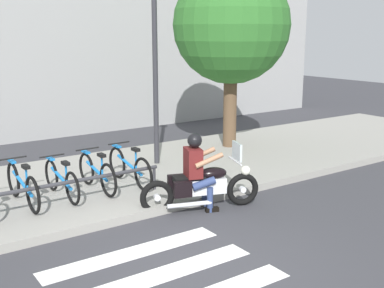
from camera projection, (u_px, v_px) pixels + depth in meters
ground_plane at (194, 264)px, 6.73m from camera, size 48.00×48.00×0.00m
sidewalk at (82, 185)px, 9.96m from camera, size 24.00×4.40×0.15m
crosswalk_stripe_2 at (161, 275)px, 6.43m from camera, size 2.80×0.40×0.01m
crosswalk_stripe_3 at (133, 253)px, 7.08m from camera, size 2.80×0.40×0.01m
motorcycle at (202, 186)px, 8.72m from camera, size 2.17×0.95×1.21m
rider at (197, 167)px, 8.62m from camera, size 0.73×0.67×1.43m
bicycle_3 at (23, 186)px, 8.54m from camera, size 0.48×1.74×0.79m
bicycle_4 at (61, 180)px, 8.94m from camera, size 0.48×1.64×0.74m
bicycle_5 at (97, 173)px, 9.32m from camera, size 0.48×1.61×0.78m
bicycle_6 at (129, 167)px, 9.71m from camera, size 0.48×1.73×0.80m
bike_rack at (32, 190)px, 8.08m from camera, size 4.84×0.07×0.49m
street_lamp at (155, 57)px, 10.82m from camera, size 0.28×0.28×4.33m
tree_near_rack at (231, 26)px, 12.37m from camera, size 3.02×3.02×4.85m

